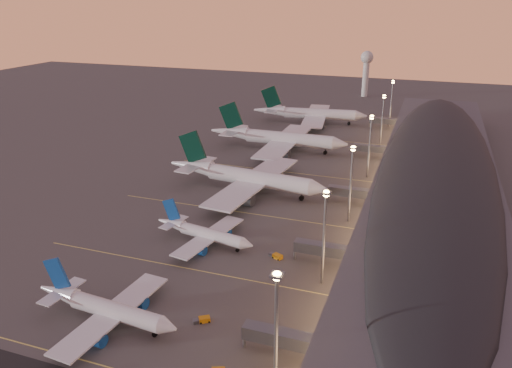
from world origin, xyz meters
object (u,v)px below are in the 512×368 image
object	(u,v)px
airliner_wide_near	(245,177)
airliner_wide_far	(310,114)
airliner_narrow_south	(105,308)
baggage_tug_b	(202,320)
airliner_narrow_north	(204,233)
radar_tower	(366,66)
airliner_wide_mid	(277,138)
baggage_tug_c	(276,256)

from	to	relation	value
airliner_wide_near	airliner_wide_far	xyz separation A→B (m)	(-2.69, 112.57, -0.04)
airliner_narrow_south	baggage_tug_b	xyz separation A→B (m)	(20.70, 7.17, -3.00)
airliner_narrow_north	radar_tower	world-z (taller)	radar_tower
airliner_narrow_north	baggage_tug_b	distance (m)	39.17
baggage_tug_b	airliner_narrow_south	bearing A→B (deg)	165.78
airliner_narrow_north	radar_tower	size ratio (longest dim) A/B	1.05
airliner_wide_far	radar_tower	size ratio (longest dim) A/B	2.02
airliner_wide_near	radar_tower	world-z (taller)	radar_tower
radar_tower	airliner_wide_far	bearing A→B (deg)	-101.22
airliner_wide_mid	baggage_tug_c	bearing A→B (deg)	-72.72
airliner_narrow_south	radar_tower	world-z (taller)	radar_tower
airliner_narrow_north	baggage_tug_c	size ratio (longest dim) A/B	7.68
airliner_wide_mid	baggage_tug_b	distance (m)	137.48
airliner_wide_mid	baggage_tug_b	bearing A→B (deg)	-79.70
airliner_narrow_south	baggage_tug_b	distance (m)	22.11
airliner_narrow_south	airliner_wide_mid	bearing A→B (deg)	96.00
airliner_narrow_south	airliner_wide_mid	world-z (taller)	airliner_wide_mid
airliner_wide_near	airliner_wide_far	size ratio (longest dim) A/B	1.01
airliner_wide_mid	airliner_wide_far	bearing A→B (deg)	88.25
airliner_narrow_south	baggage_tug_b	size ratio (longest dim) A/B	9.43
airliner_wide_far	baggage_tug_b	xyz separation A→B (m)	(22.36, -192.40, -4.87)
radar_tower	baggage_tug_c	size ratio (longest dim) A/B	7.35
baggage_tug_b	airliner_wide_mid	bearing A→B (deg)	66.84
airliner_narrow_south	airliner_wide_far	world-z (taller)	airliner_wide_far
airliner_wide_far	baggage_tug_c	xyz separation A→B (m)	(29.36, -158.46, -4.84)
airliner_wide_far	baggage_tug_b	size ratio (longest dim) A/B	16.16
airliner_wide_far	baggage_tug_b	distance (m)	193.76
airliner_narrow_north	baggage_tug_b	bearing A→B (deg)	-55.66
baggage_tug_c	airliner_narrow_south	bearing A→B (deg)	-100.11
airliner_wide_near	radar_tower	distance (m)	206.63
baggage_tug_b	baggage_tug_c	xyz separation A→B (m)	(7.00, 33.94, 0.03)
airliner_wide_far	baggage_tug_b	world-z (taller)	airliner_wide_far
airliner_wide_far	airliner_narrow_north	bearing A→B (deg)	-95.45
radar_tower	airliner_wide_near	bearing A→B (deg)	-94.38
airliner_narrow_north	airliner_wide_near	bearing A→B (deg)	104.21
baggage_tug_b	baggage_tug_c	size ratio (longest dim) A/B	0.92
airliner_narrow_north	baggage_tug_b	xyz separation A→B (m)	(16.24, -35.55, -2.61)
airliner_wide_near	airliner_wide_far	bearing A→B (deg)	97.53
radar_tower	airliner_wide_mid	bearing A→B (deg)	-97.71
airliner_narrow_south	baggage_tug_c	world-z (taller)	airliner_narrow_south
airliner_narrow_north	baggage_tug_c	distance (m)	23.44
baggage_tug_c	radar_tower	bearing A→B (deg)	116.35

